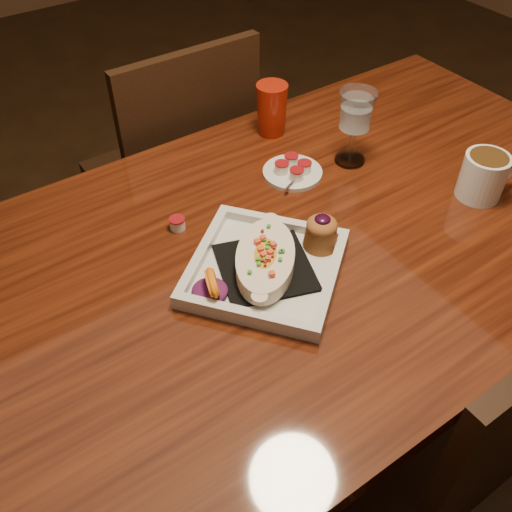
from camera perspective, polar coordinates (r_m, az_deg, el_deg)
floor at (r=1.75m, az=4.28°, el=-15.85°), size 7.00×7.00×0.00m
table at (r=1.23m, az=5.86°, el=-0.49°), size 1.50×0.90×0.75m
chair_far at (r=1.73m, az=-7.77°, el=8.16°), size 0.42×0.42×0.93m
plate at (r=1.05m, az=1.52°, el=-0.48°), size 0.37×0.37×0.08m
coffee_mug at (r=1.30m, az=21.91°, el=7.59°), size 0.13×0.09×0.10m
goblet at (r=1.30m, az=9.94°, el=13.75°), size 0.08×0.08×0.17m
saucer at (r=1.30m, az=3.71°, el=8.47°), size 0.13×0.13×0.09m
creamer_loose at (r=1.16m, az=-7.87°, el=3.26°), size 0.03×0.03×0.03m
red_tumbler at (r=1.42m, az=1.58°, el=14.45°), size 0.08×0.08×0.13m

